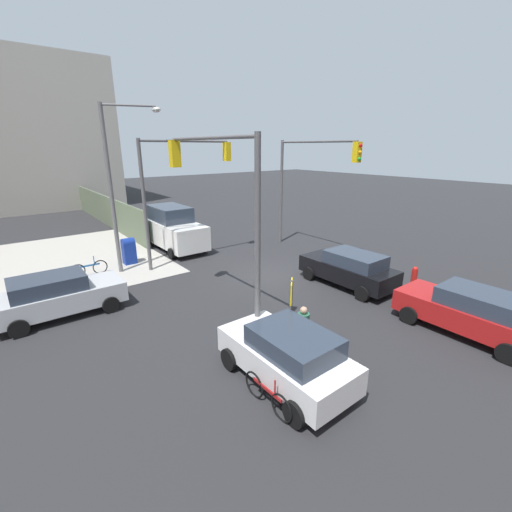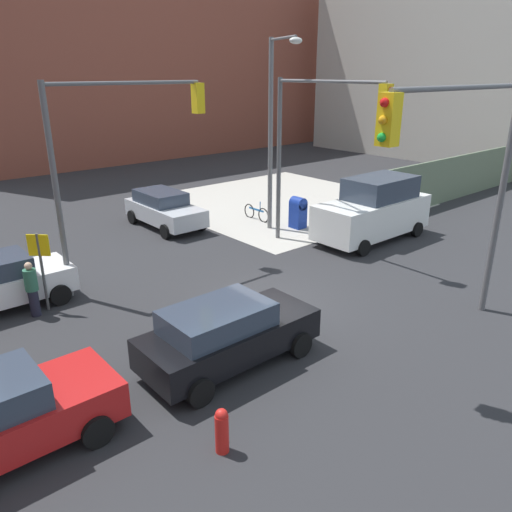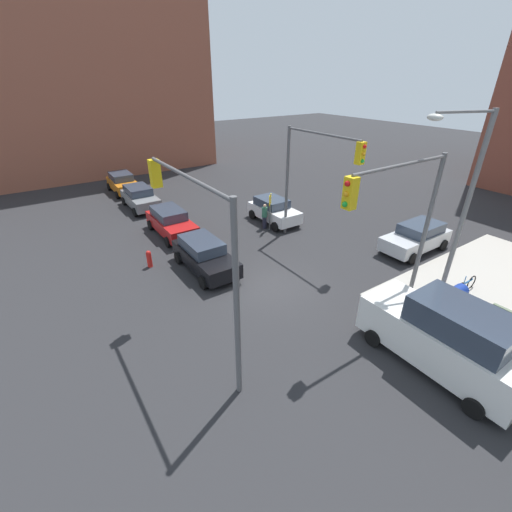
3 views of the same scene
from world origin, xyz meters
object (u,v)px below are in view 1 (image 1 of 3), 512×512
(pedestrian_crossing, at_px, (303,331))
(bicycle_leaning_on_fence, at_px, (89,269))
(hatchback_red, at_px, (471,311))
(sedan_black, at_px, (349,268))
(traffic_signal_nw_corner, at_px, (218,194))
(fire_hydrant, at_px, (414,276))
(van_white_delivery, at_px, (173,228))
(bicycle_at_crosswalk, at_px, (267,395))
(street_lamp_corner, at_px, (118,178))
(hatchback_silver, at_px, (58,295))
(traffic_signal_se_corner, at_px, (308,173))
(sedan_white, at_px, (287,355))
(mailbox_blue, at_px, (129,250))
(traffic_signal_ne_corner, at_px, (180,177))

(pedestrian_crossing, bearing_deg, bicycle_leaning_on_fence, 175.37)
(hatchback_red, bearing_deg, sedan_black, -2.88)
(traffic_signal_nw_corner, xyz_separation_m, pedestrian_crossing, (-3.41, -0.70, -3.77))
(fire_hydrant, xyz_separation_m, van_white_delivery, (12.46, 6.00, 0.79))
(bicycle_leaning_on_fence, relative_size, bicycle_at_crosswalk, 1.00)
(traffic_signal_nw_corner, relative_size, bicycle_at_crosswalk, 3.71)
(traffic_signal_nw_corner, relative_size, bicycle_leaning_on_fence, 3.71)
(bicycle_leaning_on_fence, bearing_deg, street_lamp_corner, -106.94)
(bicycle_leaning_on_fence, distance_m, bicycle_at_crosswalk, 12.46)
(fire_hydrant, xyz_separation_m, bicycle_leaning_on_fence, (10.60, 11.40, -0.14))
(street_lamp_corner, relative_size, hatchback_silver, 1.83)
(traffic_signal_se_corner, xyz_separation_m, sedan_white, (-8.59, 9.47, -3.82))
(hatchback_red, distance_m, bicycle_at_crosswalk, 7.80)
(street_lamp_corner, height_order, van_white_delivery, street_lamp_corner)
(street_lamp_corner, xyz_separation_m, mailbox_blue, (1.13, -0.45, -3.94))
(traffic_signal_nw_corner, bearing_deg, hatchback_red, -134.04)
(sedan_white, bearing_deg, fire_hydrant, -81.46)
(hatchback_silver, height_order, sedan_white, same)
(traffic_signal_se_corner, xyz_separation_m, fire_hydrant, (-7.22, 0.30, -4.17))
(street_lamp_corner, xyz_separation_m, pedestrian_crossing, (-10.87, -1.65, -3.84))
(pedestrian_crossing, bearing_deg, mailbox_blue, 164.49)
(traffic_signal_se_corner, relative_size, hatchback_silver, 1.49)
(hatchback_red, xyz_separation_m, sedan_black, (5.21, -0.26, -0.00))
(traffic_signal_se_corner, distance_m, van_white_delivery, 8.86)
(hatchback_silver, distance_m, pedestrian_crossing, 9.18)
(sedan_white, bearing_deg, pedestrian_crossing, -63.70)
(street_lamp_corner, bearing_deg, traffic_signal_nw_corner, -172.71)
(sedan_white, height_order, bicycle_leaning_on_fence, sedan_white)
(sedan_black, relative_size, pedestrian_crossing, 2.66)
(traffic_signal_ne_corner, bearing_deg, hatchback_silver, 113.03)
(traffic_signal_ne_corner, distance_m, street_lamp_corner, 3.00)
(fire_hydrant, relative_size, sedan_white, 0.24)
(sedan_black, height_order, bicycle_at_crosswalk, sedan_black)
(hatchback_silver, height_order, bicycle_at_crosswalk, hatchback_silver)
(van_white_delivery, distance_m, pedestrian_crossing, 13.41)
(mailbox_blue, distance_m, bicycle_leaning_on_fence, 2.32)
(van_white_delivery, bearing_deg, street_lamp_corner, 123.16)
(pedestrian_crossing, bearing_deg, sedan_white, -84.92)
(van_white_delivery, bearing_deg, traffic_signal_se_corner, -129.74)
(traffic_signal_ne_corner, bearing_deg, bicycle_at_crosswalk, 162.82)
(traffic_signal_se_corner, height_order, hatchback_red, traffic_signal_se_corner)
(fire_hydrant, distance_m, bicycle_leaning_on_fence, 15.56)
(traffic_signal_se_corner, distance_m, bicycle_at_crosswalk, 14.50)
(pedestrian_crossing, bearing_deg, bicycle_at_crosswalk, -86.70)
(mailbox_blue, height_order, fire_hydrant, mailbox_blue)
(traffic_signal_se_corner, xyz_separation_m, sedan_black, (-5.33, 2.61, -3.81))
(traffic_signal_se_corner, bearing_deg, sedan_white, 132.24)
(pedestrian_crossing, bearing_deg, hatchback_silver, -165.99)
(traffic_signal_se_corner, distance_m, sedan_black, 7.05)
(traffic_signal_ne_corner, bearing_deg, traffic_signal_nw_corner, 163.86)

